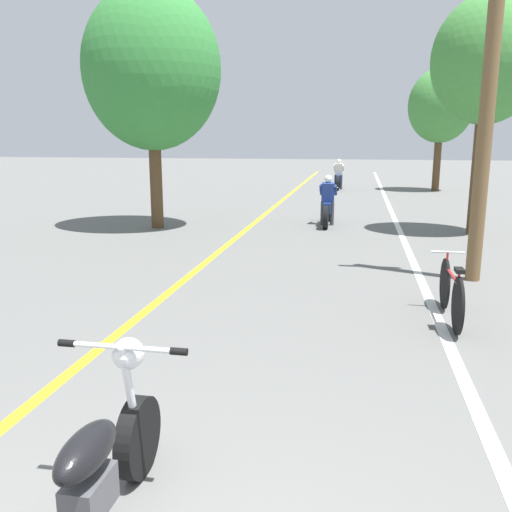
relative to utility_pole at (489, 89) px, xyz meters
name	(u,v)px	position (x,y,z in m)	size (l,w,h in m)	color
lane_stripe_center	(252,225)	(-4.79, 5.15, -3.10)	(0.14, 48.00, 0.01)	yellow
lane_stripe_edge	(399,229)	(-0.85, 5.15, -3.10)	(0.14, 48.00, 0.01)	white
utility_pole	(489,89)	(0.00, 0.00, 0.00)	(1.10, 0.24, 6.04)	brown
roadside_tree_right_near	(487,62)	(0.90, 4.71, 0.98)	(2.58, 2.32, 5.62)	#513A23
roadside_tree_right_far	(441,106)	(1.48, 16.21, 0.60)	(2.81, 2.53, 5.35)	#513A23
roadside_tree_left	(152,69)	(-7.18, 4.18, 0.93)	(3.52, 3.17, 6.07)	#513A23
motorcycle_foreground	(93,474)	(-3.43, -6.80, -2.68)	(0.88, 2.00, 1.06)	black
motorcycle_rider_lead	(328,206)	(-2.76, 5.52, -2.59)	(0.50, 2.08, 1.36)	black
motorcycle_rider_far	(338,178)	(-2.86, 16.25, -2.58)	(0.50, 2.05, 1.39)	black
bicycle_parked	(451,292)	(-0.71, -2.23, -2.72)	(0.44, 1.76, 0.83)	black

